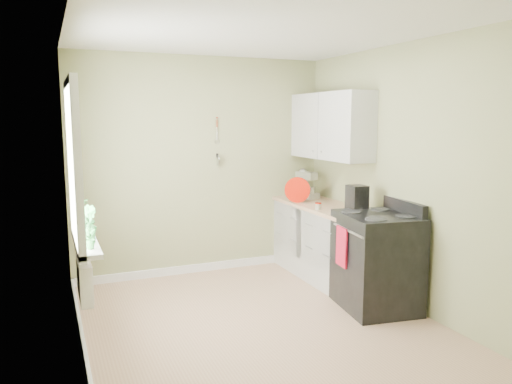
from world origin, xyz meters
name	(u,v)px	position (x,y,z in m)	size (l,w,h in m)	color
floor	(258,324)	(0.00, 0.00, -0.01)	(3.20, 3.60, 0.02)	#A67B5C
ceiling	(259,30)	(0.00, 0.00, 2.71)	(3.20, 3.60, 0.02)	white
wall_back	(201,166)	(0.00, 1.81, 1.35)	(3.20, 0.02, 2.70)	#969867
wall_left	(72,194)	(-1.61, 0.00, 1.35)	(0.02, 3.60, 2.70)	#969867
wall_right	(400,176)	(1.61, 0.00, 1.35)	(0.02, 3.60, 2.70)	#969867
base_cabinets	(323,242)	(1.30, 1.00, 0.43)	(0.60, 1.60, 0.87)	silver
countertop	(324,206)	(1.29, 1.00, 0.89)	(0.64, 1.60, 0.04)	tan
upper_cabinets	(331,126)	(1.43, 1.10, 1.85)	(0.35, 1.40, 0.80)	silver
window	(73,165)	(-1.58, 0.30, 1.55)	(0.06, 1.14, 1.44)	white
window_sill	(86,242)	(-1.51, 0.30, 0.88)	(0.18, 1.14, 0.04)	white
radiator	(84,280)	(-1.54, 0.25, 0.55)	(0.12, 0.50, 0.35)	white
wall_utensils	(217,149)	(0.20, 1.78, 1.56)	(0.02, 0.14, 0.58)	tan
stove	(377,261)	(1.28, -0.10, 0.50)	(0.81, 0.89, 1.11)	black
stand_mixer	(306,186)	(1.32, 1.50, 1.07)	(0.26, 0.34, 0.38)	#B2B2B7
kettle	(296,194)	(1.08, 1.31, 1.01)	(0.19, 0.11, 0.19)	silver
coffee_maker	(357,201)	(1.29, 0.30, 1.06)	(0.19, 0.21, 0.32)	black
red_tray	(297,190)	(1.05, 1.23, 1.07)	(0.32, 0.32, 0.02)	#B11405
jar	(318,206)	(1.05, 0.71, 0.95)	(0.07, 0.07, 0.08)	#A39C82
plant_a	(89,233)	(-1.50, -0.06, 1.03)	(0.14, 0.10, 0.27)	#236429
plant_b	(87,225)	(-1.50, 0.16, 1.06)	(0.18, 0.14, 0.32)	#236429
plant_c	(82,214)	(-1.50, 0.72, 1.05)	(0.16, 0.16, 0.29)	#236429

